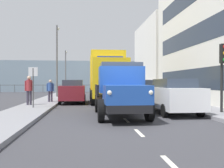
# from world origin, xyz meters

# --- Properties ---
(ground_plane) EXTENTS (80.00, 80.00, 0.00)m
(ground_plane) POSITION_xyz_m (0.00, -9.19, 0.00)
(ground_plane) COLOR #38383D
(sidewalk_left) EXTENTS (2.20, 37.08, 0.15)m
(sidewalk_left) POSITION_xyz_m (-4.69, -9.19, 0.07)
(sidewalk_left) COLOR gray
(sidewalk_left) RESTS_ON ground_plane
(sidewalk_right) EXTENTS (2.20, 37.08, 0.15)m
(sidewalk_right) POSITION_xyz_m (4.69, -9.19, 0.07)
(sidewalk_right) COLOR gray
(sidewalk_right) RESTS_ON ground_plane
(road_centreline_markings) EXTENTS (0.12, 33.82, 0.01)m
(road_centreline_markings) POSITION_xyz_m (0.00, -8.98, 0.00)
(road_centreline_markings) COLOR silver
(road_centreline_markings) RESTS_ON ground_plane
(building_far_block) EXTENTS (6.06, 11.83, 9.37)m
(building_far_block) POSITION_xyz_m (-8.82, -22.25, 4.69)
(building_far_block) COLOR silver
(building_far_block) RESTS_ON ground_plane
(sea_horizon) EXTENTS (80.00, 0.80, 5.00)m
(sea_horizon) POSITION_xyz_m (0.00, -30.73, 2.50)
(sea_horizon) COLOR gray
(sea_horizon) RESTS_ON ground_plane
(seawall_railing) EXTENTS (28.08, 0.08, 1.20)m
(seawall_railing) POSITION_xyz_m (-0.00, -27.13, 0.92)
(seawall_railing) COLOR #4C5156
(seawall_railing) RESTS_ON ground_plane
(truck_vintage_blue) EXTENTS (2.17, 5.64, 2.43)m
(truck_vintage_blue) POSITION_xyz_m (0.09, -1.57, 1.18)
(truck_vintage_blue) COLOR black
(truck_vintage_blue) RESTS_ON ground_plane
(lorry_cargo_yellow) EXTENTS (2.58, 8.20, 3.87)m
(lorry_cargo_yellow) POSITION_xyz_m (0.06, -9.89, 2.08)
(lorry_cargo_yellow) COLOR gold
(lorry_cargo_yellow) RESTS_ON ground_plane
(car_white_kerbside_near) EXTENTS (1.85, 4.31, 1.72)m
(car_white_kerbside_near) POSITION_xyz_m (-2.64, -2.54, 0.90)
(car_white_kerbside_near) COLOR white
(car_white_kerbside_near) RESTS_ON ground_plane
(car_black_kerbside_1) EXTENTS (1.77, 3.96, 1.72)m
(car_black_kerbside_1) POSITION_xyz_m (-2.64, -8.38, 0.89)
(car_black_kerbside_1) COLOR black
(car_black_kerbside_1) RESTS_ON ground_plane
(car_maroon_oppositeside_0) EXTENTS (1.83, 3.91, 1.72)m
(car_maroon_oppositeside_0) POSITION_xyz_m (2.64, -9.05, 0.89)
(car_maroon_oppositeside_0) COLOR maroon
(car_maroon_oppositeside_0) RESTS_ON ground_plane
(pedestrian_with_bag) EXTENTS (0.53, 0.34, 1.80)m
(pedestrian_with_bag) POSITION_xyz_m (5.18, -6.32, 1.22)
(pedestrian_with_bag) COLOR #383342
(pedestrian_with_bag) RESTS_ON sidewalk_right
(pedestrian_couple_a) EXTENTS (0.53, 0.34, 1.58)m
(pedestrian_couple_a) POSITION_xyz_m (4.23, -8.64, 1.07)
(pedestrian_couple_a) COLOR #383342
(pedestrian_couple_a) RESTS_ON sidewalk_right
(traffic_light_near) EXTENTS (0.28, 0.41, 3.20)m
(traffic_light_near) POSITION_xyz_m (-4.73, -1.56, 2.47)
(traffic_light_near) COLOR black
(traffic_light_near) RESTS_ON sidewalk_left
(lamp_post_promenade) EXTENTS (0.32, 1.14, 6.98)m
(lamp_post_promenade) POSITION_xyz_m (4.53, -15.14, 4.27)
(lamp_post_promenade) COLOR #59595B
(lamp_post_promenade) RESTS_ON sidewalk_right
(lamp_post_far) EXTENTS (0.32, 1.14, 5.90)m
(lamp_post_far) POSITION_xyz_m (4.62, -25.87, 3.70)
(lamp_post_far) COLOR #59595B
(lamp_post_far) RESTS_ON sidewalk_right
(street_sign) EXTENTS (0.50, 0.07, 2.25)m
(street_sign) POSITION_xyz_m (4.60, -4.74, 1.68)
(street_sign) COLOR #4C4C4C
(street_sign) RESTS_ON sidewalk_right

